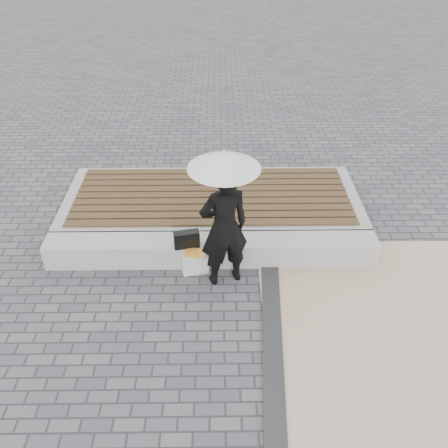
{
  "coord_description": "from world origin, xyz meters",
  "views": [
    {
      "loc": [
        0.12,
        -3.95,
        4.71
      ],
      "look_at": [
        0.18,
        1.16,
        1.0
      ],
      "focal_mm": 37.65,
      "sensor_mm": 36.0,
      "label": 1
    }
  ],
  "objects_px": {
    "woman": "(224,227)",
    "canvas_tote": "(195,261)",
    "parasol": "(224,160)",
    "handbag": "(187,239)",
    "seating_ledge": "(212,250)"
  },
  "relations": [
    {
      "from": "parasol",
      "to": "handbag",
      "type": "bearing_deg",
      "value": 153.24
    },
    {
      "from": "woman",
      "to": "parasol",
      "type": "bearing_deg",
      "value": -18.3
    },
    {
      "from": "seating_ledge",
      "to": "canvas_tote",
      "type": "bearing_deg",
      "value": -131.82
    },
    {
      "from": "parasol",
      "to": "woman",
      "type": "bearing_deg",
      "value": 0.0
    },
    {
      "from": "woman",
      "to": "canvas_tote",
      "type": "bearing_deg",
      "value": -39.89
    },
    {
      "from": "seating_ledge",
      "to": "handbag",
      "type": "bearing_deg",
      "value": -155.18
    },
    {
      "from": "parasol",
      "to": "handbag",
      "type": "height_order",
      "value": "parasol"
    },
    {
      "from": "seating_ledge",
      "to": "woman",
      "type": "bearing_deg",
      "value": -67.2
    },
    {
      "from": "canvas_tote",
      "to": "woman",
      "type": "bearing_deg",
      "value": -33.35
    },
    {
      "from": "handbag",
      "to": "canvas_tote",
      "type": "bearing_deg",
      "value": -53.15
    },
    {
      "from": "seating_ledge",
      "to": "woman",
      "type": "height_order",
      "value": "woman"
    },
    {
      "from": "woman",
      "to": "canvas_tote",
      "type": "relative_size",
      "value": 4.72
    },
    {
      "from": "woman",
      "to": "parasol",
      "type": "height_order",
      "value": "parasol"
    },
    {
      "from": "handbag",
      "to": "parasol",
      "type": "bearing_deg",
      "value": -37.82
    },
    {
      "from": "handbag",
      "to": "canvas_tote",
      "type": "xyz_separation_m",
      "value": [
        0.12,
        -0.1,
        -0.33
      ]
    }
  ]
}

